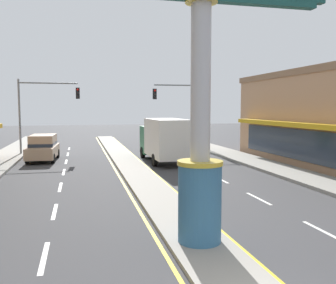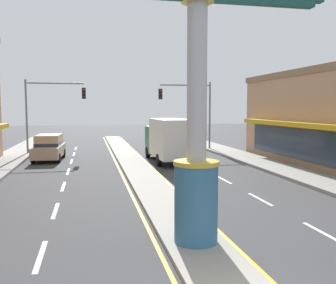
# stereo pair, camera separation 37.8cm
# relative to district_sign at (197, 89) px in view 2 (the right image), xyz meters

# --- Properties ---
(median_strip) EXTENTS (1.81, 52.00, 0.14)m
(median_strip) POSITION_rel_district_sign_xyz_m (0.00, 13.39, -4.33)
(median_strip) COLOR gray
(median_strip) RESTS_ON ground
(sidewalk_right) EXTENTS (2.58, 60.00, 0.18)m
(sidewalk_right) POSITION_rel_district_sign_xyz_m (8.80, 11.39, -4.31)
(sidewalk_right) COLOR gray
(sidewalk_right) RESTS_ON ground
(lane_markings) EXTENTS (8.55, 52.00, 0.01)m
(lane_markings) POSITION_rel_district_sign_xyz_m (0.00, 12.04, -4.40)
(lane_markings) COLOR silver
(lane_markings) RESTS_ON ground
(district_sign) EXTENTS (7.40, 1.28, 8.23)m
(district_sign) POSITION_rel_district_sign_xyz_m (0.00, 0.00, 0.00)
(district_sign) COLOR #33668C
(district_sign) RESTS_ON median_strip
(traffic_light_left_side) EXTENTS (4.86, 0.46, 6.20)m
(traffic_light_left_side) POSITION_rel_district_sign_xyz_m (-6.14, 22.25, -0.15)
(traffic_light_left_side) COLOR slate
(traffic_light_left_side) RESTS_ON ground
(traffic_light_right_side) EXTENTS (4.86, 0.46, 6.20)m
(traffic_light_right_side) POSITION_rel_district_sign_xyz_m (6.14, 22.50, -0.15)
(traffic_light_right_side) COLOR slate
(traffic_light_right_side) RESTS_ON ground
(box_truck_far_right_lane) EXTENTS (2.36, 6.95, 3.12)m
(box_truck_far_right_lane) POSITION_rel_district_sign_xyz_m (2.59, 15.88, -2.70)
(box_truck_far_right_lane) COLOR #14562D
(box_truck_far_right_lane) RESTS_ON ground
(suv_near_left_lane) EXTENTS (2.16, 4.70, 1.90)m
(suv_near_left_lane) POSITION_rel_district_sign_xyz_m (-5.85, 18.81, -3.42)
(suv_near_left_lane) COLOR tan
(suv_near_left_lane) RESTS_ON ground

